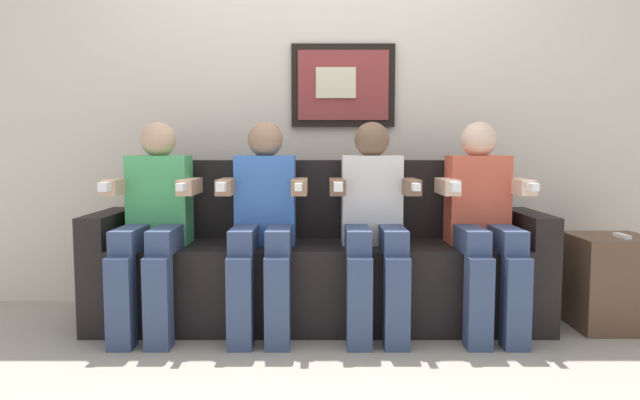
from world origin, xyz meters
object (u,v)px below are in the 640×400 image
at_px(couch, 320,266).
at_px(spare_remote_on_table, 624,236).
at_px(side_table_right, 611,282).
at_px(person_left_center, 265,218).
at_px(person_right_center, 375,218).
at_px(person_rightmost, 485,218).
at_px(person_leftmost, 156,218).

height_order(couch, spare_remote_on_table, couch).
relative_size(side_table_right, spare_remote_on_table, 3.85).
height_order(couch, person_left_center, person_left_center).
bearing_deg(couch, person_right_center, -30.42).
bearing_deg(person_rightmost, person_leftmost, 180.00).
bearing_deg(side_table_right, spare_remote_on_table, -71.65).
height_order(side_table_right, spare_remote_on_table, spare_remote_on_table).
bearing_deg(person_leftmost, side_table_right, 1.45).
bearing_deg(person_right_center, person_rightmost, 0.00).
bearing_deg(side_table_right, person_leftmost, -178.55).
bearing_deg(couch, spare_remote_on_table, -6.13).
xyz_separation_m(person_left_center, spare_remote_on_table, (1.88, -0.00, -0.10)).
bearing_deg(person_rightmost, person_left_center, 180.00).
relative_size(couch, person_left_center, 2.20).
xyz_separation_m(person_leftmost, person_left_center, (0.58, 0.00, 0.00)).
relative_size(person_left_center, person_rightmost, 1.00).
xyz_separation_m(person_right_center, side_table_right, (1.29, 0.06, -0.36)).
relative_size(person_left_center, person_right_center, 1.00).
relative_size(couch, person_leftmost, 2.20).
relative_size(person_right_center, spare_remote_on_table, 8.54).
bearing_deg(spare_remote_on_table, person_left_center, 179.92).
bearing_deg(person_leftmost, person_rightmost, 0.00).
distance_m(couch, spare_remote_on_table, 1.62).
bearing_deg(person_rightmost, spare_remote_on_table, -0.20).
distance_m(couch, person_rightmost, 0.93).
distance_m(couch, person_right_center, 0.44).
xyz_separation_m(couch, spare_remote_on_table, (1.60, -0.17, 0.20)).
height_order(couch, person_leftmost, person_leftmost).
xyz_separation_m(couch, person_leftmost, (-0.86, -0.17, 0.29)).
relative_size(person_leftmost, spare_remote_on_table, 8.54).
relative_size(person_leftmost, person_rightmost, 1.00).
relative_size(person_left_center, side_table_right, 2.22).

